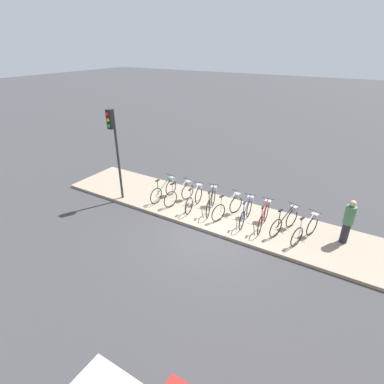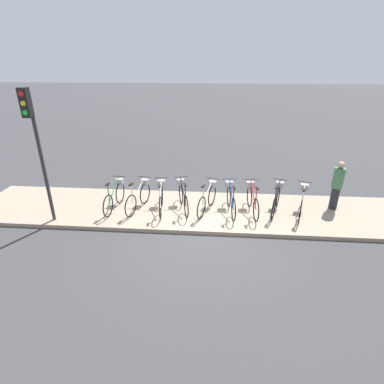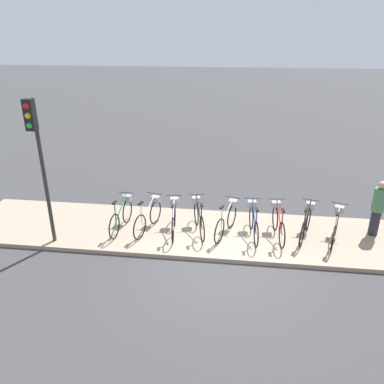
{
  "view_description": "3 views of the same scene",
  "coord_description": "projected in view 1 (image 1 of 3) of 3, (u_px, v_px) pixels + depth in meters",
  "views": [
    {
      "loc": [
        4.1,
        -8.2,
        6.35
      ],
      "look_at": [
        -1.14,
        0.48,
        1.25
      ],
      "focal_mm": 28.0,
      "sensor_mm": 36.0,
      "label": 1
    },
    {
      "loc": [
        0.22,
        -7.43,
        4.67
      ],
      "look_at": [
        -0.39,
        0.22,
        1.26
      ],
      "focal_mm": 28.0,
      "sensor_mm": 36.0,
      "label": 2
    },
    {
      "loc": [
        0.24,
        -8.14,
        5.43
      ],
      "look_at": [
        -0.95,
        1.27,
        1.39
      ],
      "focal_mm": 35.0,
      "sensor_mm": 36.0,
      "label": 3
    }
  ],
  "objects": [
    {
      "name": "ground_plane",
      "position": [
        212.0,
        235.0,
        11.02
      ],
      "size": [
        120.0,
        120.0,
        0.0
      ],
      "primitive_type": "plane",
      "color": "#38383A"
    },
    {
      "name": "parked_bicycle_7",
      "position": [
        286.0,
        220.0,
        10.83
      ],
      "size": [
        0.66,
        1.64,
        1.05
      ],
      "color": "black",
      "rests_on": "sidewalk"
    },
    {
      "name": "parked_bicycle_5",
      "position": [
        246.0,
        211.0,
        11.42
      ],
      "size": [
        0.46,
        1.71,
        1.05
      ],
      "color": "black",
      "rests_on": "sidewalk"
    },
    {
      "name": "parked_bicycle_8",
      "position": [
        306.0,
        228.0,
        10.36
      ],
      "size": [
        0.65,
        1.64,
        1.05
      ],
      "color": "black",
      "rests_on": "sidewalk"
    },
    {
      "name": "pedestrian",
      "position": [
        348.0,
        221.0,
        10.04
      ],
      "size": [
        0.34,
        0.34,
        1.63
      ],
      "color": "#23232D",
      "rests_on": "sidewalk"
    },
    {
      "name": "parked_bicycle_4",
      "position": [
        229.0,
        206.0,
        11.77
      ],
      "size": [
        0.66,
        1.64,
        1.05
      ],
      "color": "black",
      "rests_on": "sidewalk"
    },
    {
      "name": "sidewalk",
      "position": [
        228.0,
        216.0,
        12.06
      ],
      "size": [
        15.47,
        2.81,
        0.12
      ],
      "color": "gray",
      "rests_on": "ground_plane"
    },
    {
      "name": "parked_bicycle_1",
      "position": [
        181.0,
        193.0,
        12.79
      ],
      "size": [
        0.57,
        1.67,
        1.05
      ],
      "color": "black",
      "rests_on": "sidewalk"
    },
    {
      "name": "traffic_light",
      "position": [
        114.0,
        137.0,
        12.06
      ],
      "size": [
        0.24,
        0.4,
        3.9
      ],
      "color": "#2D2D2D",
      "rests_on": "sidewalk"
    },
    {
      "name": "parked_bicycle_3",
      "position": [
        211.0,
        200.0,
        12.2
      ],
      "size": [
        0.61,
        1.66,
        1.05
      ],
      "color": "black",
      "rests_on": "sidewalk"
    },
    {
      "name": "parked_bicycle_6",
      "position": [
        264.0,
        215.0,
        11.13
      ],
      "size": [
        0.46,
        1.71,
        1.05
      ],
      "color": "black",
      "rests_on": "sidewalk"
    },
    {
      "name": "parked_bicycle_0",
      "position": [
        165.0,
        189.0,
        13.12
      ],
      "size": [
        0.46,
        1.71,
        1.05
      ],
      "color": "black",
      "rests_on": "sidewalk"
    },
    {
      "name": "parked_bicycle_2",
      "position": [
        195.0,
        197.0,
        12.4
      ],
      "size": [
        0.46,
        1.7,
        1.05
      ],
      "color": "black",
      "rests_on": "sidewalk"
    }
  ]
}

